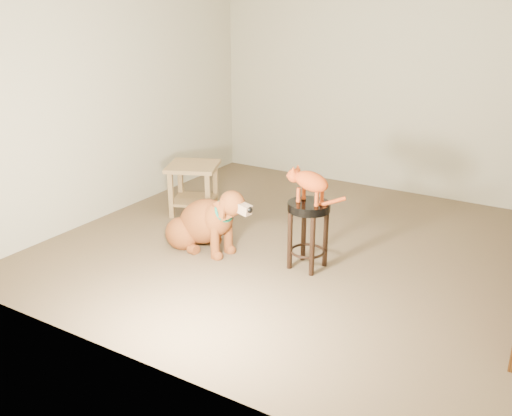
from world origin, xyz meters
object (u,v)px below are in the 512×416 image
Objects in this scene: side_table at (193,181)px; padded_stool at (308,222)px; tabby_kitten at (309,182)px; golden_retriever at (205,223)px.

padded_stool is at bearing -19.33° from side_table.
padded_stool is 1.11× the size of tabby_kitten.
golden_retriever is (-0.92, -0.14, -0.15)m from padded_stool.
side_table is 1.69m from tabby_kitten.
side_table is at bearing 165.47° from tabby_kitten.
tabby_kitten reaches higher than side_table.
side_table is (-1.56, 0.55, -0.06)m from padded_stool.
padded_stool is 1.65m from side_table.
padded_stool reaches higher than side_table.
padded_stool is 0.33m from tabby_kitten.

